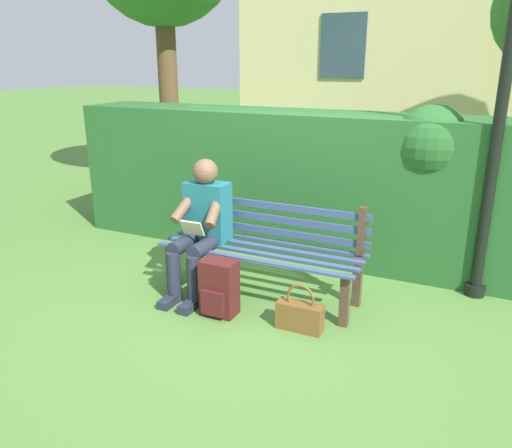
% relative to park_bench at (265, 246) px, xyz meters
% --- Properties ---
extents(ground, '(60.00, 60.00, 0.00)m').
position_rel_park_bench_xyz_m(ground, '(0.00, 0.08, -0.44)').
color(ground, '#517F38').
extents(park_bench, '(1.76, 0.54, 0.85)m').
position_rel_park_bench_xyz_m(park_bench, '(0.00, 0.00, 0.00)').
color(park_bench, '#4C3828').
rests_on(park_bench, ground).
extents(person_seated, '(0.44, 0.73, 1.17)m').
position_rel_park_bench_xyz_m(person_seated, '(0.53, 0.18, 0.18)').
color(person_seated, '#1E6672').
rests_on(person_seated, ground).
extents(hedge_backdrop, '(4.77, 0.86, 1.61)m').
position_rel_park_bench_xyz_m(hedge_backdrop, '(0.23, -1.15, 0.35)').
color(hedge_backdrop, '#265B28').
rests_on(hedge_backdrop, ground).
extents(backpack, '(0.28, 0.26, 0.46)m').
position_rel_park_bench_xyz_m(backpack, '(0.17, 0.52, -0.21)').
color(backpack, '#4C1919').
rests_on(backpack, ground).
extents(handbag, '(0.36, 0.13, 0.38)m').
position_rel_park_bench_xyz_m(handbag, '(-0.51, 0.48, -0.32)').
color(handbag, brown).
rests_on(handbag, ground).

